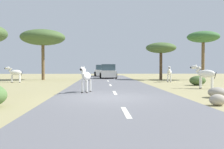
{
  "coord_description": "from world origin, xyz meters",
  "views": [
    {
      "loc": [
        -0.28,
        -11.81,
        1.41
      ],
      "look_at": [
        0.54,
        6.28,
        0.91
      ],
      "focal_mm": 41.79,
      "sensor_mm": 36.0,
      "label": 1
    }
  ],
  "objects_px": {
    "tree_0": "(43,38)",
    "bush_2": "(198,81)",
    "tree_2": "(203,38)",
    "zebra_1": "(205,74)",
    "tree_3": "(161,48)",
    "rock_1": "(218,100)",
    "zebra_2": "(169,72)",
    "car_1": "(108,72)",
    "rock_2": "(217,92)",
    "car_0": "(101,71)",
    "zebra_4": "(15,73)",
    "rock_0": "(201,81)",
    "zebra_0": "(86,77)"
  },
  "relations": [
    {
      "from": "rock_0",
      "to": "bush_2",
      "type": "bearing_deg",
      "value": -115.21
    },
    {
      "from": "rock_0",
      "to": "rock_2",
      "type": "bearing_deg",
      "value": -107.9
    },
    {
      "from": "zebra_1",
      "to": "zebra_2",
      "type": "xyz_separation_m",
      "value": [
        -0.27,
        7.89,
        -0.03
      ]
    },
    {
      "from": "zebra_2",
      "to": "tree_2",
      "type": "bearing_deg",
      "value": -125.13
    },
    {
      "from": "zebra_0",
      "to": "zebra_1",
      "type": "bearing_deg",
      "value": -145.07
    },
    {
      "from": "tree_2",
      "to": "rock_2",
      "type": "height_order",
      "value": "tree_2"
    },
    {
      "from": "rock_1",
      "to": "car_0",
      "type": "bearing_deg",
      "value": 97.7
    },
    {
      "from": "zebra_2",
      "to": "tree_0",
      "type": "relative_size",
      "value": 0.29
    },
    {
      "from": "zebra_4",
      "to": "tree_3",
      "type": "distance_m",
      "value": 15.63
    },
    {
      "from": "rock_2",
      "to": "zebra_0",
      "type": "bearing_deg",
      "value": 159.58
    },
    {
      "from": "rock_2",
      "to": "zebra_4",
      "type": "bearing_deg",
      "value": 136.59
    },
    {
      "from": "car_1",
      "to": "tree_0",
      "type": "distance_m",
      "value": 8.81
    },
    {
      "from": "car_0",
      "to": "zebra_1",
      "type": "bearing_deg",
      "value": -77.57
    },
    {
      "from": "bush_2",
      "to": "zebra_4",
      "type": "bearing_deg",
      "value": 164.16
    },
    {
      "from": "rock_2",
      "to": "zebra_1",
      "type": "bearing_deg",
      "value": 73.7
    },
    {
      "from": "bush_2",
      "to": "tree_2",
      "type": "bearing_deg",
      "value": 65.85
    },
    {
      "from": "car_1",
      "to": "rock_2",
      "type": "height_order",
      "value": "car_1"
    },
    {
      "from": "zebra_1",
      "to": "rock_2",
      "type": "relative_size",
      "value": 1.83
    },
    {
      "from": "tree_0",
      "to": "bush_2",
      "type": "distance_m",
      "value": 17.5
    },
    {
      "from": "zebra_1",
      "to": "car_1",
      "type": "xyz_separation_m",
      "value": [
        -5.97,
        15.45,
        -0.12
      ]
    },
    {
      "from": "bush_2",
      "to": "car_0",
      "type": "bearing_deg",
      "value": 110.15
    },
    {
      "from": "rock_1",
      "to": "zebra_1",
      "type": "bearing_deg",
      "value": 71.0
    },
    {
      "from": "zebra_2",
      "to": "zebra_1",
      "type": "bearing_deg",
      "value": 107.17
    },
    {
      "from": "zebra_1",
      "to": "tree_2",
      "type": "xyz_separation_m",
      "value": [
        4.67,
        11.98,
        3.79
      ]
    },
    {
      "from": "zebra_4",
      "to": "bush_2",
      "type": "relative_size",
      "value": 1.29
    },
    {
      "from": "tree_2",
      "to": "bush_2",
      "type": "height_order",
      "value": "tree_2"
    },
    {
      "from": "zebra_1",
      "to": "rock_2",
      "type": "xyz_separation_m",
      "value": [
        -1.5,
        -5.12,
        -0.72
      ]
    },
    {
      "from": "car_0",
      "to": "bush_2",
      "type": "distance_m",
      "value": 21.72
    },
    {
      "from": "zebra_0",
      "to": "rock_0",
      "type": "xyz_separation_m",
      "value": [
        9.89,
        9.08,
        -0.73
      ]
    },
    {
      "from": "rock_0",
      "to": "rock_2",
      "type": "distance_m",
      "value": 11.97
    },
    {
      "from": "car_1",
      "to": "bush_2",
      "type": "xyz_separation_m",
      "value": [
        6.65,
        -12.36,
        -0.47
      ]
    },
    {
      "from": "zebra_1",
      "to": "car_1",
      "type": "distance_m",
      "value": 16.56
    },
    {
      "from": "tree_2",
      "to": "tree_0",
      "type": "bearing_deg",
      "value": 178.03
    },
    {
      "from": "bush_2",
      "to": "zebra_0",
      "type": "bearing_deg",
      "value": -144.92
    },
    {
      "from": "zebra_0",
      "to": "bush_2",
      "type": "height_order",
      "value": "zebra_0"
    },
    {
      "from": "tree_2",
      "to": "rock_2",
      "type": "bearing_deg",
      "value": -109.83
    },
    {
      "from": "zebra_2",
      "to": "bush_2",
      "type": "height_order",
      "value": "zebra_2"
    },
    {
      "from": "zebra_0",
      "to": "car_0",
      "type": "xyz_separation_m",
      "value": [
        0.91,
        26.28,
        -0.06
      ]
    },
    {
      "from": "tree_2",
      "to": "tree_3",
      "type": "height_order",
      "value": "tree_2"
    },
    {
      "from": "zebra_1",
      "to": "tree_0",
      "type": "distance_m",
      "value": 18.73
    },
    {
      "from": "tree_0",
      "to": "tree_3",
      "type": "height_order",
      "value": "tree_0"
    },
    {
      "from": "zebra_4",
      "to": "zebra_2",
      "type": "bearing_deg",
      "value": -94.52
    },
    {
      "from": "zebra_0",
      "to": "bush_2",
      "type": "distance_m",
      "value": 10.27
    },
    {
      "from": "rock_1",
      "to": "rock_2",
      "type": "relative_size",
      "value": 0.7
    },
    {
      "from": "zebra_1",
      "to": "car_0",
      "type": "xyz_separation_m",
      "value": [
        -6.8,
        23.47,
        -0.12
      ]
    },
    {
      "from": "car_1",
      "to": "tree_3",
      "type": "relative_size",
      "value": 1.05
    },
    {
      "from": "zebra_4",
      "to": "tree_3",
      "type": "bearing_deg",
      "value": -78.81
    },
    {
      "from": "zebra_1",
      "to": "tree_0",
      "type": "height_order",
      "value": "tree_0"
    },
    {
      "from": "rock_1",
      "to": "tree_3",
      "type": "bearing_deg",
      "value": 82.77
    },
    {
      "from": "car_0",
      "to": "rock_1",
      "type": "relative_size",
      "value": 7.14
    }
  ]
}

